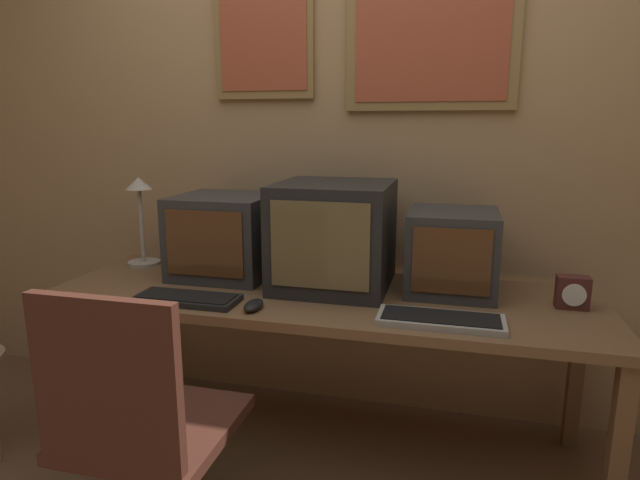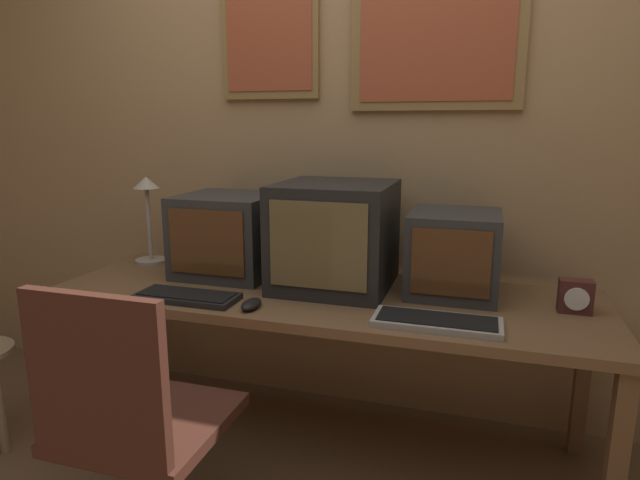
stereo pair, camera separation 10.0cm
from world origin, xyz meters
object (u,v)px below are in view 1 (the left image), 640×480
monitor_right (452,251)px  desk_clock (572,292)px  keyboard_main (187,299)px  keyboard_side (440,320)px  monitor_center (334,235)px  desk_lamp (140,210)px  mouse_near_keyboard (254,305)px  monitor_left (225,236)px  office_chair (146,455)px

monitor_right → desk_clock: size_ratio=3.18×
desk_clock → keyboard_main: bearing=-168.5°
keyboard_side → monitor_right: bearing=86.3°
monitor_center → desk_lamp: (-0.95, 0.10, 0.05)m
mouse_near_keyboard → desk_lamp: size_ratio=0.29×
monitor_right → keyboard_main: 1.04m
monitor_center → keyboard_side: size_ratio=1.14×
keyboard_side → desk_lamp: 1.48m
monitor_center → mouse_near_keyboard: 0.46m
monitor_left → monitor_right: bearing=0.5°
keyboard_side → desk_clock: bearing=30.9°
monitor_left → monitor_center: 0.50m
desk_clock → office_chair: bearing=-148.2°
monitor_right → office_chair: 1.31m
monitor_left → office_chair: 1.01m
monitor_center → keyboard_main: size_ratio=1.22×
monitor_right → office_chair: (-0.84, -0.89, -0.46)m
monitor_right → desk_clock: bearing=-13.9°
monitor_left → keyboard_side: bearing=-21.4°
monitor_right → keyboard_side: 0.41m
monitor_center → monitor_left: bearing=175.4°
desk_lamp → office_chair: desk_lamp is taller
monitor_left → office_chair: (0.13, -0.88, -0.47)m
mouse_near_keyboard → desk_clock: bearing=15.2°
desk_lamp → office_chair: bearing=-58.6°
keyboard_side → desk_lamp: bearing=162.8°
monitor_center → keyboard_side: monitor_center is taller
monitor_left → keyboard_side: 1.03m
mouse_near_keyboard → monitor_right: bearing=30.9°
monitor_left → monitor_center: (0.50, -0.04, 0.04)m
desk_clock → monitor_right: bearing=166.1°
keyboard_side → desk_lamp: desk_lamp is taller
monitor_center → office_chair: size_ratio=0.51×
keyboard_side → keyboard_main: bearing=-179.4°
mouse_near_keyboard → office_chair: 0.60m
monitor_left → office_chair: bearing=-81.7°
desk_clock → keyboard_side: bearing=-149.1°
keyboard_side → office_chair: (-0.81, -0.51, -0.31)m
keyboard_side → mouse_near_keyboard: 0.66m
office_chair → mouse_near_keyboard: bearing=72.2°
monitor_right → keyboard_side: bearing=-93.7°
desk_lamp → office_chair: 1.24m
desk_clock → monitor_center: bearing=176.3°
monitor_right → mouse_near_keyboard: size_ratio=3.19×
desk_clock → desk_lamp: desk_lamp is taller
mouse_near_keyboard → keyboard_side: bearing=2.6°
mouse_near_keyboard → office_chair: office_chair is taller
monitor_right → monitor_center: bearing=-174.1°
monitor_center → desk_lamp: 0.96m
desk_lamp → monitor_right: bearing=-2.2°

